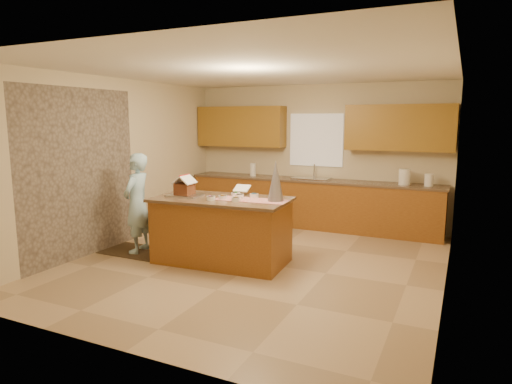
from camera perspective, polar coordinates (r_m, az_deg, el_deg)
floor at (r=6.50m, az=0.05°, el=-9.06°), size 5.50×5.50×0.00m
ceiling at (r=6.20m, az=0.05°, el=15.34°), size 5.50×5.50×0.00m
wall_back at (r=8.77m, az=7.73°, el=4.64°), size 5.50×5.50×0.00m
wall_front at (r=3.92m, az=-17.27°, el=-1.33°), size 5.50×5.50×0.00m
wall_left at (r=7.61m, az=-17.29°, el=3.62°), size 5.50×5.50×0.00m
wall_right at (r=5.63m, az=23.76°, el=1.41°), size 5.50×5.50×0.00m
stone_accent at (r=7.04m, az=-21.51°, el=2.15°), size 0.00×2.50×2.50m
window_curtain at (r=8.72m, az=7.71°, el=6.60°), size 1.05×0.03×1.00m
back_counter_base at (r=8.60m, az=7.00°, el=-1.55°), size 4.80×0.60×0.88m
back_counter_top at (r=8.53m, az=7.06°, el=1.49°), size 4.85×0.63×0.04m
upper_cabinet_left at (r=9.16m, az=-1.92°, el=8.36°), size 1.85×0.35×0.80m
upper_cabinet_right at (r=8.23m, az=17.87°, el=7.83°), size 1.85×0.35×0.80m
sink at (r=8.53m, az=7.06°, el=1.42°), size 0.70×0.45×0.12m
faucet at (r=8.68m, az=7.45°, el=2.68°), size 0.03×0.03×0.28m
island_base at (r=6.44m, az=-4.42°, el=-5.08°), size 1.90×1.04×0.90m
island_top at (r=6.34m, az=-4.47°, el=-0.96°), size 1.98×1.12×0.04m
table_runner at (r=6.15m, az=-0.61°, el=-1.02°), size 1.04×0.43×0.01m
baking_tray at (r=6.55m, az=-9.10°, el=-0.42°), size 0.49×0.38×0.03m
cookbook at (r=6.61m, az=-1.81°, el=0.47°), size 0.24×0.19×0.10m
tinsel_tree at (r=6.04m, az=2.54°, el=1.45°), size 0.24×0.24×0.56m
rug at (r=7.27m, az=-14.99°, el=-7.32°), size 1.04×0.68×0.01m
boy at (r=7.06m, az=-14.94°, el=-1.38°), size 0.45×0.61×1.53m
canister_a at (r=8.15m, az=18.55°, el=1.68°), size 0.17×0.17×0.23m
canister_b at (r=8.15m, az=18.44°, el=1.84°), size 0.19×0.19×0.27m
canister_c at (r=8.12m, az=21.23°, el=1.43°), size 0.15×0.15×0.21m
paper_towel at (r=8.96m, az=-0.40°, el=2.88°), size 0.12×0.12×0.25m
gingerbread_house at (r=6.54m, az=-9.12°, el=0.62°), size 0.30×0.30×0.29m
candy_bowls at (r=6.26m, az=-2.92°, el=-0.62°), size 0.57×0.57×0.06m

